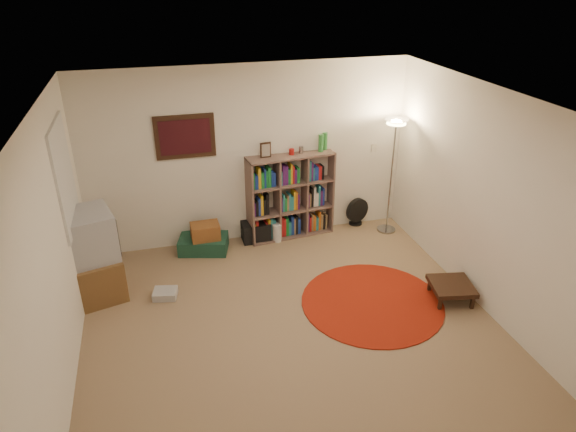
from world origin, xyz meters
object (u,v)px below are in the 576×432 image
(tv_stand, at_px, (94,255))
(suitcase, at_px, (204,244))
(floor_fan, at_px, (357,212))
(side_table, at_px, (452,286))
(bookshelf, at_px, (289,197))
(floor_lamp, at_px, (395,140))

(tv_stand, relative_size, suitcase, 1.45)
(suitcase, bearing_deg, tv_stand, -137.90)
(floor_fan, bearing_deg, side_table, -99.53)
(bookshelf, bearing_deg, side_table, -62.00)
(floor_lamp, height_order, side_table, floor_lamp)
(bookshelf, relative_size, floor_lamp, 0.87)
(floor_fan, bearing_deg, floor_lamp, -58.48)
(floor_lamp, relative_size, tv_stand, 1.58)
(floor_lamp, bearing_deg, suitcase, 177.65)
(tv_stand, bearing_deg, bookshelf, 2.84)
(suitcase, distance_m, side_table, 3.34)
(bookshelf, height_order, floor_lamp, floor_lamp)
(floor_fan, xyz_separation_m, side_table, (0.34, -2.14, -0.03))
(floor_fan, distance_m, tv_stand, 3.83)
(floor_lamp, bearing_deg, floor_fan, 140.05)
(floor_fan, distance_m, suitcase, 2.38)
(bookshelf, distance_m, tv_stand, 2.76)
(suitcase, xyz_separation_m, side_table, (2.71, -1.95, 0.08))
(floor_lamp, xyz_separation_m, suitcase, (-2.74, 0.11, -1.32))
(suitcase, bearing_deg, floor_fan, 19.68)
(bookshelf, height_order, suitcase, bookshelf)
(bookshelf, bearing_deg, suitcase, -178.85)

